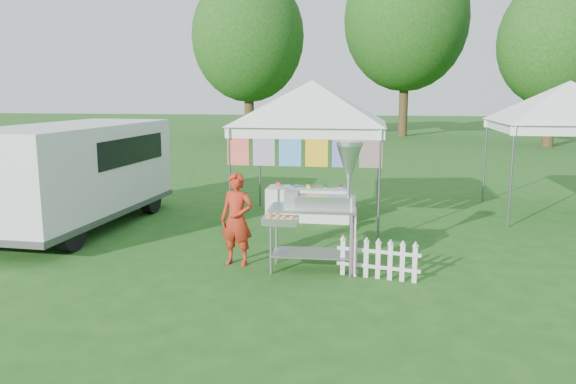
# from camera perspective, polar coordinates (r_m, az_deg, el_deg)

# --- Properties ---
(ground) EXTENTS (120.00, 120.00, 0.00)m
(ground) POSITION_cam_1_polar(r_m,az_deg,el_deg) (8.82, -0.24, -8.08)
(ground) COLOR #1F4D16
(ground) RESTS_ON ground
(canopy_main) EXTENTS (4.24, 4.24, 3.45)m
(canopy_main) POSITION_cam_1_polar(r_m,az_deg,el_deg) (11.84, 2.48, 11.23)
(canopy_main) COLOR #59595E
(canopy_main) RESTS_ON ground
(canopy_right) EXTENTS (4.24, 4.24, 3.45)m
(canopy_right) POSITION_cam_1_polar(r_m,az_deg,el_deg) (13.91, 26.76, 10.03)
(canopy_right) COLOR #59595E
(canopy_right) RESTS_ON ground
(tree_left) EXTENTS (6.40, 6.40, 9.53)m
(tree_left) POSITION_cam_1_polar(r_m,az_deg,el_deg) (33.24, -4.05, 15.41)
(tree_left) COLOR #3A2C15
(tree_left) RESTS_ON ground
(tree_mid) EXTENTS (7.60, 7.60, 11.52)m
(tree_mid) POSITION_cam_1_polar(r_m,az_deg,el_deg) (36.57, 11.94, 16.79)
(tree_mid) COLOR #3A2C15
(tree_mid) RESTS_ON ground
(tree_right) EXTENTS (5.60, 5.60, 8.42)m
(tree_right) POSITION_cam_1_polar(r_m,az_deg,el_deg) (31.58, 25.54, 13.57)
(tree_right) COLOR #3A2C15
(tree_right) RESTS_ON ground
(donut_cart) EXTENTS (1.45, 1.02, 2.02)m
(donut_cart) POSITION_cam_1_polar(r_m,az_deg,el_deg) (8.60, 3.92, -0.39)
(donut_cart) COLOR gray
(donut_cart) RESTS_ON ground
(vendor) EXTENTS (0.60, 0.44, 1.50)m
(vendor) POSITION_cam_1_polar(r_m,az_deg,el_deg) (9.02, -5.22, -2.78)
(vendor) COLOR #A42614
(vendor) RESTS_ON ground
(cargo_van) EXTENTS (2.27, 5.17, 2.11)m
(cargo_van) POSITION_cam_1_polar(r_m,az_deg,el_deg) (12.29, -20.60, 1.91)
(cargo_van) COLOR silver
(cargo_van) RESTS_ON ground
(picket_fence) EXTENTS (1.24, 0.27, 0.56)m
(picket_fence) POSITION_cam_1_polar(r_m,az_deg,el_deg) (8.52, 9.13, -6.86)
(picket_fence) COLOR silver
(picket_fence) RESTS_ON ground
(display_table) EXTENTS (1.80, 0.70, 0.71)m
(display_table) POSITION_cam_1_polar(r_m,az_deg,el_deg) (12.21, 2.12, -1.21)
(display_table) COLOR white
(display_table) RESTS_ON ground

